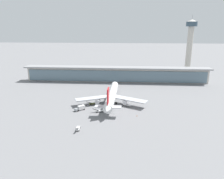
{
  "coord_description": "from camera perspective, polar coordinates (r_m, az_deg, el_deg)",
  "views": [
    {
      "loc": [
        11.04,
        -140.97,
        53.5
      ],
      "look_at": [
        0.0,
        12.55,
        8.2
      ],
      "focal_mm": 34.3,
      "sensor_mm": 36.0,
      "label": 1
    }
  ],
  "objects": [
    {
      "name": "safety_cone_alpha",
      "position": [
        134.7,
        6.66,
        -6.97
      ],
      "size": [
        0.62,
        0.62,
        0.7
      ],
      "color": "orange",
      "rests_on": "ground"
    },
    {
      "name": "service_truck_by_tail_olive",
      "position": [
        153.61,
        -5.3,
        -3.73
      ],
      "size": [
        6.68,
        4.28,
        2.7
      ],
      "color": "olive",
      "rests_on": "ground"
    },
    {
      "name": "service_truck_under_wing_white",
      "position": [
        140.11,
        -3.48,
        -5.72
      ],
      "size": [
        6.93,
        2.92,
        2.7
      ],
      "color": "silver",
      "rests_on": "ground"
    },
    {
      "name": "airliner_on_stand",
      "position": [
        154.59,
        -0.07,
        -1.64
      ],
      "size": [
        51.51,
        66.86,
        17.83
      ],
      "color": "white",
      "rests_on": "ground"
    },
    {
      "name": "service_truck_on_taxiway_white",
      "position": [
        150.41,
        4.15,
        -4.15
      ],
      "size": [
        6.31,
        5.08,
        2.7
      ],
      "color": "silver",
      "rests_on": "ground"
    },
    {
      "name": "service_truck_near_nose_white",
      "position": [
        118.55,
        -9.07,
        -10.21
      ],
      "size": [
        2.26,
        6.89,
        2.7
      ],
      "color": "silver",
      "rests_on": "ground"
    },
    {
      "name": "ground_plane",
      "position": [
        151.18,
        -0.34,
        -4.32
      ],
      "size": [
        1200.0,
        1200.0,
        0.0
      ],
      "primitive_type": "plane",
      "color": "slate"
    },
    {
      "name": "terminal_building",
      "position": [
        215.77,
        1.09,
        4.19
      ],
      "size": [
        183.6,
        12.8,
        15.2
      ],
      "color": "beige",
      "rests_on": "ground"
    },
    {
      "name": "service_truck_mid_apron_grey",
      "position": [
        144.21,
        -8.43,
        -4.84
      ],
      "size": [
        6.86,
        6.71,
        3.1
      ],
      "color": "gray",
      "rests_on": "ground"
    },
    {
      "name": "control_tower",
      "position": [
        259.49,
        20.04,
        11.61
      ],
      "size": [
        12.0,
        12.0,
        66.22
      ],
      "color": "beige",
      "rests_on": "ground"
    }
  ]
}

